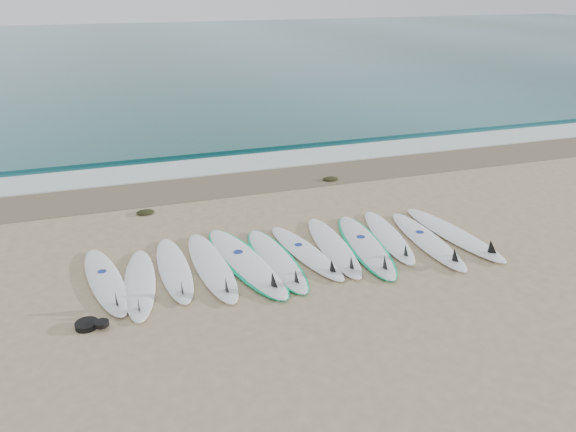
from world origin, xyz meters
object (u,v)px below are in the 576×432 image
object	(u,v)px
surfboard_0	(106,281)
surfboard_11	(455,234)
leash_coil	(90,324)
surfboard_6	(307,253)

from	to	relation	value
surfboard_0	surfboard_11	xyz separation A→B (m)	(6.27, -0.26, 0.01)
surfboard_0	leash_coil	world-z (taller)	surfboard_0
surfboard_0	surfboard_6	xyz separation A→B (m)	(3.37, -0.08, -0.00)
surfboard_0	surfboard_11	distance (m)	6.27
surfboard_11	leash_coil	size ratio (longest dim) A/B	6.01
surfboard_6	leash_coil	world-z (taller)	surfboard_6
leash_coil	surfboard_6	bearing A→B (deg)	16.88
surfboard_0	surfboard_11	size ratio (longest dim) A/B	0.91
surfboard_11	leash_coil	distance (m)	6.59
surfboard_6	surfboard_11	world-z (taller)	surfboard_11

